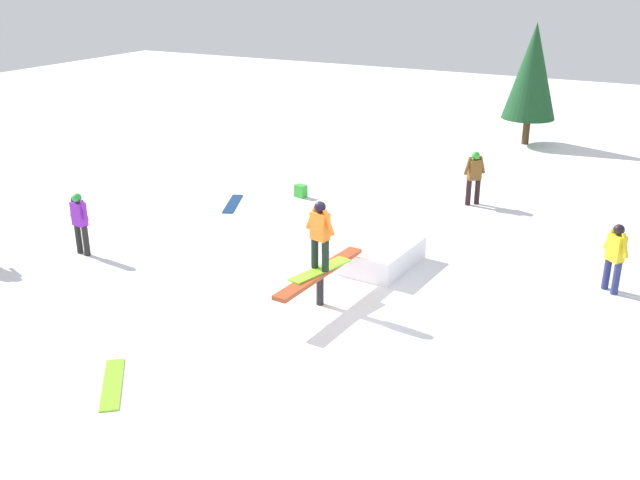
% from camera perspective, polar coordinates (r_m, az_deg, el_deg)
% --- Properties ---
extents(ground_plane, '(60.00, 60.00, 0.00)m').
position_cam_1_polar(ground_plane, '(13.27, -0.00, -5.15)').
color(ground_plane, white).
extents(rail_feature, '(2.66, 0.47, 0.68)m').
position_cam_1_polar(rail_feature, '(13.02, -0.00, -2.85)').
color(rail_feature, black).
rests_on(rail_feature, ground).
extents(snow_kicker_ramp, '(1.90, 1.63, 0.50)m').
position_cam_1_polar(snow_kicker_ramp, '(14.89, 4.44, -1.10)').
color(snow_kicker_ramp, white).
rests_on(snow_kicker_ramp, ground).
extents(main_rider_on_rail, '(1.45, 0.68, 1.33)m').
position_cam_1_polar(main_rider_on_rail, '(12.73, -0.00, 0.20)').
color(main_rider_on_rail, '#83E028').
rests_on(main_rider_on_rail, rail_feature).
extents(bystander_purple, '(0.23, 0.58, 1.38)m').
position_cam_1_polar(bystander_purple, '(16.05, -18.67, 1.50)').
color(bystander_purple, black).
rests_on(bystander_purple, ground).
extents(bystander_yellow, '(0.47, 0.53, 1.37)m').
position_cam_1_polar(bystander_yellow, '(14.57, 22.53, -1.07)').
color(bystander_yellow, navy).
rests_on(bystander_yellow, ground).
extents(bystander_brown, '(0.49, 0.50, 1.42)m').
position_cam_1_polar(bystander_brown, '(18.86, 12.24, 5.10)').
color(bystander_brown, black).
rests_on(bystander_brown, ground).
extents(loose_snowboard_navy, '(1.49, 0.86, 0.02)m').
position_cam_1_polar(loose_snowboard_navy, '(18.82, -7.00, 2.90)').
color(loose_snowboard_navy, navy).
rests_on(loose_snowboard_navy, ground).
extents(loose_snowboard_lime, '(1.28, 1.11, 0.02)m').
position_cam_1_polar(loose_snowboard_lime, '(11.35, -16.28, -10.99)').
color(loose_snowboard_lime, '#82DD29').
rests_on(loose_snowboard_lime, ground).
extents(backpack_on_snow, '(0.28, 0.34, 0.34)m').
position_cam_1_polar(backpack_on_snow, '(19.21, -1.55, 3.94)').
color(backpack_on_snow, green).
rests_on(backpack_on_snow, ground).
extents(pine_tree_far, '(1.80, 1.80, 4.08)m').
position_cam_1_polar(pine_tree_far, '(25.62, 16.64, 12.79)').
color(pine_tree_far, '#4C331E').
rests_on(pine_tree_far, ground).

